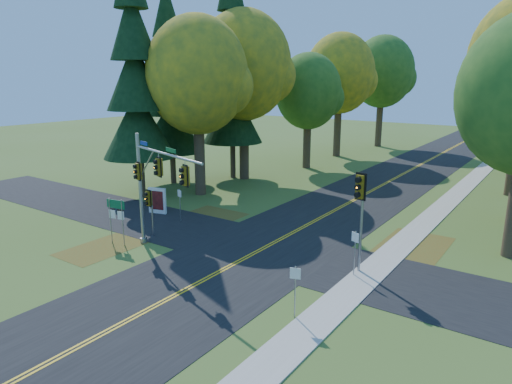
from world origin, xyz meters
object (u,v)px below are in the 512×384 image
Objects in this scene: east_signal_pole at (360,198)px; route_sign_cluster at (116,212)px; traffic_mast at (152,179)px; info_kiosk at (157,201)px.

east_signal_pole reaches higher than route_sign_cluster.
traffic_mast is 3.65× the size of info_kiosk.
route_sign_cluster is (-12.92, -4.11, -1.93)m from east_signal_pole.
info_kiosk is (-15.59, 1.47, -2.90)m from east_signal_pole.
info_kiosk is at bearing -176.58° from east_signal_pole.
route_sign_cluster is at bearing -80.16° from info_kiosk.
east_signal_pole is at bearing 36.78° from traffic_mast.
traffic_mast is at bearing -0.38° from route_sign_cluster.
traffic_mast is 3.50m from route_sign_cluster.
info_kiosk is (-5.34, 5.13, -3.19)m from traffic_mast.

